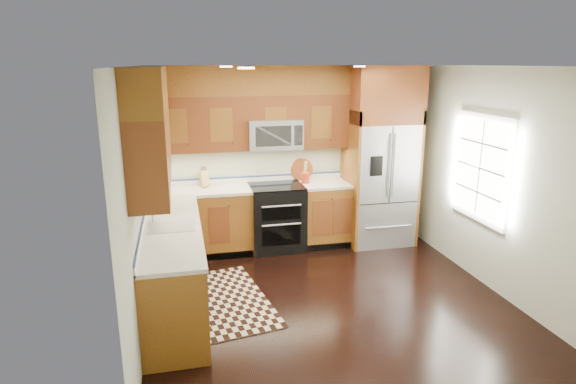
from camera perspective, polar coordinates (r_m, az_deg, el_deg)
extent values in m
plane|color=black|center=(5.71, 4.66, -12.42)|extent=(4.00, 4.00, 0.00)
cube|color=#B1B9A6|center=(7.13, 0.05, 4.29)|extent=(4.00, 0.02, 2.60)
cube|color=#B1B9A6|center=(5.02, -17.34, -1.02)|extent=(0.02, 4.00, 2.60)
cube|color=#B1B9A6|center=(6.15, 23.02, 1.34)|extent=(0.02, 4.00, 2.60)
cube|color=white|center=(6.27, 21.91, 2.64)|extent=(0.04, 1.10, 1.30)
cube|color=white|center=(6.27, 21.84, 2.64)|extent=(0.02, 0.95, 1.15)
cube|color=#8F5A1B|center=(6.88, -10.14, -3.67)|extent=(1.37, 0.60, 0.90)
cube|color=#8F5A1B|center=(7.18, 4.40, -2.67)|extent=(0.72, 0.60, 0.90)
cube|color=#8F5A1B|center=(5.48, -13.34, -8.85)|extent=(0.60, 2.40, 0.90)
cube|color=silver|center=(6.82, -4.10, 0.48)|extent=(2.85, 0.62, 0.04)
cube|color=silver|center=(5.31, -13.64, -4.20)|extent=(0.62, 2.40, 0.04)
cube|color=brown|center=(6.78, -4.43, 8.19)|extent=(2.85, 0.33, 0.75)
cube|color=brown|center=(5.09, -15.79, 5.38)|extent=(0.33, 2.40, 0.75)
cube|color=#8F5A1B|center=(6.73, -4.53, 13.05)|extent=(2.85, 0.33, 0.40)
cube|color=#8F5A1B|center=(5.03, -16.26, 11.84)|extent=(0.33, 2.40, 0.40)
cube|color=black|center=(6.97, -1.35, -3.09)|extent=(0.76, 0.64, 0.92)
cube|color=black|center=(6.84, -1.37, 0.69)|extent=(0.76, 0.60, 0.02)
cube|color=black|center=(6.63, -0.81, -2.60)|extent=(0.55, 0.01, 0.18)
cube|color=black|center=(6.73, -0.80, -5.20)|extent=(0.55, 0.01, 0.28)
cylinder|color=#B2B2B7|center=(6.57, -0.77, -1.67)|extent=(0.55, 0.02, 0.02)
cylinder|color=#B2B2B7|center=(6.65, -0.76, -3.90)|extent=(0.55, 0.02, 0.02)
cube|color=#B2B2B7|center=(6.82, -1.63, 6.87)|extent=(0.76, 0.40, 0.42)
cube|color=black|center=(6.62, -1.72, 6.62)|extent=(0.50, 0.01, 0.28)
cube|color=#B2B2B7|center=(7.27, 10.75, 1.02)|extent=(0.90, 0.74, 1.80)
cube|color=black|center=(6.86, 12.12, 3.11)|extent=(0.01, 0.01, 1.08)
cube|color=black|center=(6.77, 10.44, 3.04)|extent=(0.18, 0.01, 0.28)
cube|color=#8F5A1B|center=(7.07, 7.29, 1.61)|extent=(0.04, 0.74, 2.00)
cube|color=#8F5A1B|center=(7.45, 14.10, 1.95)|extent=(0.04, 0.74, 2.00)
cube|color=brown|center=(7.08, 11.27, 11.28)|extent=(0.98, 0.74, 0.80)
cube|color=#B2B2B7|center=(5.30, -13.66, -3.89)|extent=(0.50, 0.42, 0.02)
cylinder|color=#B2B2B7|center=(5.48, -15.82, -1.99)|extent=(0.02, 0.02, 0.28)
torus|color=#B2B2B7|center=(5.36, -15.97, -0.80)|extent=(0.18, 0.02, 0.18)
cube|color=black|center=(5.68, -7.89, -12.61)|extent=(1.24, 1.78, 0.01)
cube|color=tan|center=(6.87, -9.90, 1.56)|extent=(0.13, 0.16, 0.23)
cylinder|color=#A82C14|center=(6.97, 2.07, 1.66)|extent=(0.12, 0.12, 0.15)
cylinder|color=brown|center=(7.19, 1.63, 1.53)|extent=(0.44, 0.44, 0.02)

